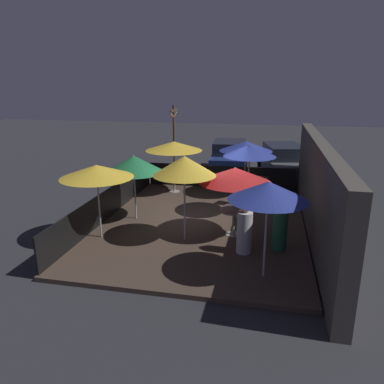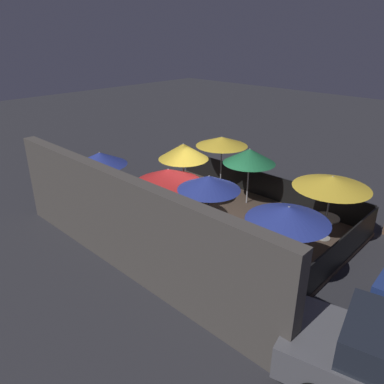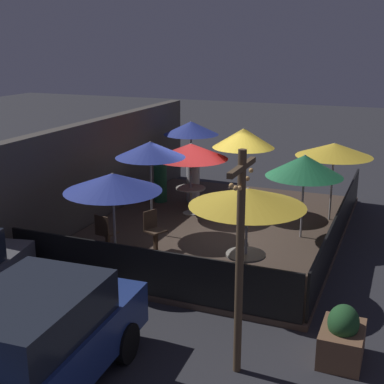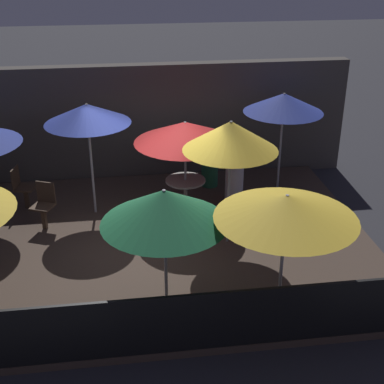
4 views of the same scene
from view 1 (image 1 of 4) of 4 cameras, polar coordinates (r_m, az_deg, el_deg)
ground_plane at (r=12.08m, az=1.56°, el=-5.18°), size 60.00×60.00×0.00m
patio_deck at (r=12.06m, az=1.56°, el=-4.91°), size 8.50×6.37×0.12m
building_wall at (r=11.56m, az=18.51°, el=0.30°), size 10.10×0.36×2.81m
fence_front at (r=12.78m, az=-12.41°, el=-1.51°), size 8.30×0.05×0.95m
fence_side_left at (r=15.86m, az=4.30°, el=2.35°), size 0.05×6.17×0.95m
patio_umbrella_0 at (r=10.61m, az=6.59°, el=2.57°), size 2.08×2.08×2.02m
patio_umbrella_1 at (r=14.94m, az=-2.78°, el=7.01°), size 2.26×2.26×2.06m
patio_umbrella_2 at (r=10.11m, az=-1.16°, el=4.00°), size 1.73×1.73×2.43m
patio_umbrella_3 at (r=10.68m, az=-14.33°, el=3.06°), size 2.04×2.04×2.14m
patio_umbrella_4 at (r=14.68m, az=8.22°, el=6.93°), size 2.04×2.04×2.14m
patio_umbrella_5 at (r=12.01m, az=-8.86°, el=4.25°), size 1.89×1.89×2.10m
patio_umbrella_6 at (r=12.38m, az=8.79°, el=6.27°), size 1.73×1.73×2.38m
patio_umbrella_7 at (r=8.29m, az=11.53°, el=0.14°), size 1.77×1.77×2.27m
dining_table_0 at (r=10.96m, az=6.38°, el=-3.55°), size 0.84×0.84×0.77m
dining_table_1 at (r=15.21m, az=-2.72°, el=2.13°), size 0.79×0.79×0.73m
patio_chair_0 at (r=13.74m, az=6.52°, el=0.26°), size 0.53×0.53×0.95m
patio_chair_1 at (r=14.24m, az=10.57°, el=0.60°), size 0.47×0.47×0.93m
patron_0 at (r=9.87m, az=8.00°, el=-5.83°), size 0.48×0.48×1.38m
patron_1 at (r=10.23m, az=13.27°, el=-5.25°), size 0.46×0.46×1.39m
planter_box at (r=17.41m, az=-7.99°, el=2.84°), size 0.94×0.65×0.93m
light_post at (r=17.54m, az=-2.74°, el=8.23°), size 1.10×0.12×3.45m
parked_car_0 at (r=18.96m, az=5.75°, el=5.42°), size 4.09×1.96×1.62m
parked_car_1 at (r=18.25m, az=13.69°, el=4.60°), size 4.57×2.57×1.62m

